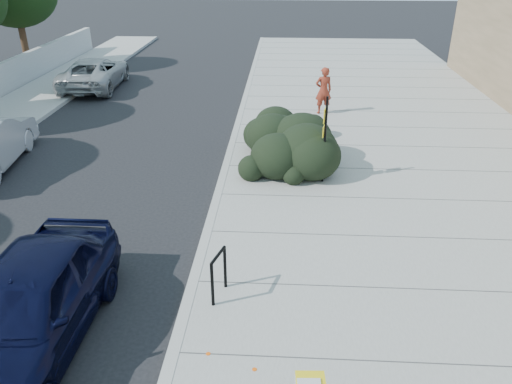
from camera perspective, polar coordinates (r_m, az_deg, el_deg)
ground at (r=10.55m, az=-7.15°, el=-10.72°), size 120.00×120.00×0.00m
sidewalk_near at (r=15.15m, az=17.63°, el=0.68°), size 11.20×50.00×0.15m
curb_near at (r=14.76m, az=-3.90°, el=1.29°), size 0.22×50.00×0.17m
bike_rack at (r=9.69m, az=-4.29°, el=-8.97°), size 0.24×0.64×0.97m
sign_post at (r=14.13m, az=7.85°, el=6.51°), size 0.12×0.29×2.52m
hedge at (r=16.16m, az=3.51°, el=7.06°), size 2.75×4.73×1.69m
sedan_navy at (r=9.50m, az=-24.72°, el=-11.77°), size 2.02×4.95×1.68m
suv_silver at (r=26.20m, az=-17.97°, el=12.82°), size 2.72×5.41×1.47m
pedestrian at (r=20.61m, az=7.72°, el=11.42°), size 0.77×0.59×1.87m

